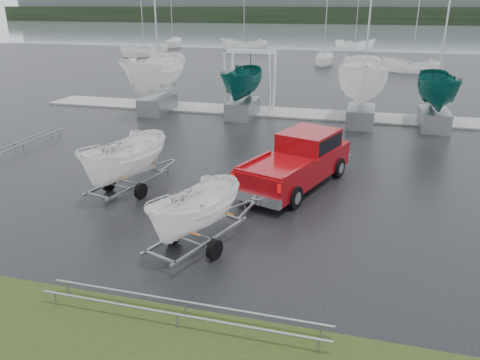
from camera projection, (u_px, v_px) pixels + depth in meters
ground_plane at (178, 173)px, 20.49m from camera, size 120.00×120.00×0.00m
lake at (340, 35)px, 110.76m from camera, size 300.00×300.00×0.00m
dock at (250, 111)px, 32.20m from camera, size 30.00×3.00×0.12m
treeline at (354, 15)px, 172.88m from camera, size 300.00×8.00×6.00m
far_hill at (355, 10)px, 179.40m from camera, size 300.00×6.00×10.00m
pickup_truck at (300, 159)px, 18.89m from camera, size 3.98×6.53×2.06m
trailer_hitched at (195, 175)px, 13.32m from camera, size 2.28×3.79×4.33m
trailer_parked at (122, 125)px, 17.36m from camera, size 2.04×3.77×5.02m
boat_hoist at (250, 72)px, 31.28m from camera, size 3.30×2.18×4.12m
keelboat_0 at (154, 45)px, 30.32m from camera, size 2.80×3.20×10.98m
keelboat_1 at (243, 65)px, 29.44m from camera, size 2.12×3.20×6.73m
keelboat_2 at (367, 46)px, 26.94m from camera, size 2.95×3.20×11.13m
keelboat_3 at (441, 69)px, 26.59m from camera, size 2.22×3.20×10.38m
mast_rack_0 at (19, 144)px, 23.49m from camera, size 0.56×6.50×0.06m
mast_rack_2 at (181, 308)px, 10.80m from camera, size 7.00×0.56×0.06m
moored_boat_0 at (145, 56)px, 66.02m from camera, size 3.87×3.87×11.59m
moored_boat_1 at (244, 51)px, 74.37m from camera, size 3.16×3.09×11.79m
moored_boat_2 at (411, 73)px, 50.43m from camera, size 2.76×2.71×11.13m
moored_boat_4 at (173, 47)px, 80.23m from camera, size 2.70×2.76×11.16m
moored_boat_5 at (355, 49)px, 77.12m from camera, size 2.82×2.76×11.28m
moored_boat_6 at (323, 65)px, 56.86m from camera, size 2.18×2.23×10.85m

